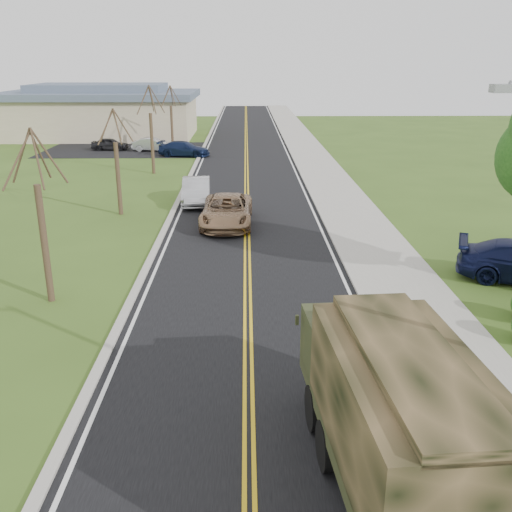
{
  "coord_description": "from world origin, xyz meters",
  "views": [
    {
      "loc": [
        -0.03,
        -8.82,
        8.14
      ],
      "look_at": [
        0.29,
        9.52,
        1.8
      ],
      "focal_mm": 40.0,
      "sensor_mm": 36.0,
      "label": 1
    }
  ],
  "objects_px": {
    "sedan_silver": "(196,191)",
    "utility_box_far": "(462,421)",
    "military_truck": "(393,406)",
    "suv_champagne": "(227,211)"
  },
  "relations": [
    {
      "from": "military_truck",
      "to": "utility_box_far",
      "type": "distance_m",
      "value": 3.09
    },
    {
      "from": "military_truck",
      "to": "sedan_silver",
      "type": "xyz_separation_m",
      "value": [
        -5.72,
        24.11,
        -1.21
      ]
    },
    {
      "from": "suv_champagne",
      "to": "sedan_silver",
      "type": "height_order",
      "value": "suv_champagne"
    },
    {
      "from": "suv_champagne",
      "to": "utility_box_far",
      "type": "bearing_deg",
      "value": -70.21
    },
    {
      "from": "suv_champagne",
      "to": "military_truck",
      "type": "bearing_deg",
      "value": -77.51
    },
    {
      "from": "suv_champagne",
      "to": "sedan_silver",
      "type": "relative_size",
      "value": 1.21
    },
    {
      "from": "sedan_silver",
      "to": "utility_box_far",
      "type": "xyz_separation_m",
      "value": [
        7.81,
        -22.44,
        -0.33
      ]
    },
    {
      "from": "utility_box_far",
      "to": "suv_champagne",
      "type": "bearing_deg",
      "value": 96.71
    },
    {
      "from": "suv_champagne",
      "to": "utility_box_far",
      "type": "distance_m",
      "value": 18.64
    },
    {
      "from": "suv_champagne",
      "to": "sedan_silver",
      "type": "bearing_deg",
      "value": 113.93
    }
  ]
}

